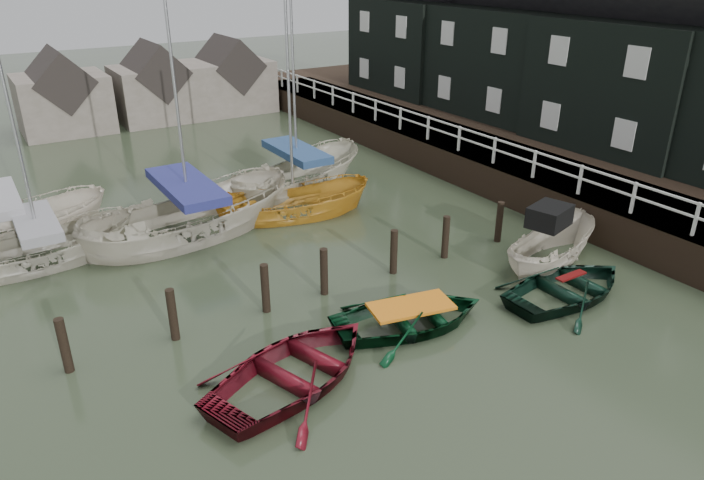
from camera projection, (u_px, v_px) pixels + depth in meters
ground at (423, 330)px, 16.07m from camera, size 120.00×120.00×0.00m
pier at (452, 152)px, 28.07m from camera, size 3.04×32.00×2.70m
land_strip at (537, 149)px, 31.05m from camera, size 14.00×38.00×1.50m
quay_houses at (576, 31)px, 27.65m from camera, size 6.52×28.14×10.01m
mooring_pilings at (327, 277)px, 17.63m from camera, size 13.72×0.22×1.80m
far_sheds at (153, 87)px, 35.70m from camera, size 14.00×4.08×4.39m
rowboat_red at (297, 382)px, 14.12m from camera, size 5.36×4.54×0.94m
rowboat_green at (410, 326)px, 16.23m from camera, size 4.62×3.71×0.85m
rowboat_dkgreen at (568, 297)px, 17.63m from camera, size 4.22×3.04×0.87m
motorboat at (548, 258)px, 19.65m from camera, size 4.70×2.80×2.63m
sailboat_a at (44, 261)px, 19.56m from camera, size 5.84×2.40×10.67m
sailboat_b at (192, 233)px, 21.55m from camera, size 8.02×3.93×12.51m
sailboat_c at (294, 214)px, 23.18m from camera, size 6.10×3.53×9.73m
sailboat_d at (298, 186)px, 25.81m from camera, size 7.19×4.32×12.90m
sailboat_e at (6, 241)px, 20.93m from camera, size 6.76×2.79×11.06m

